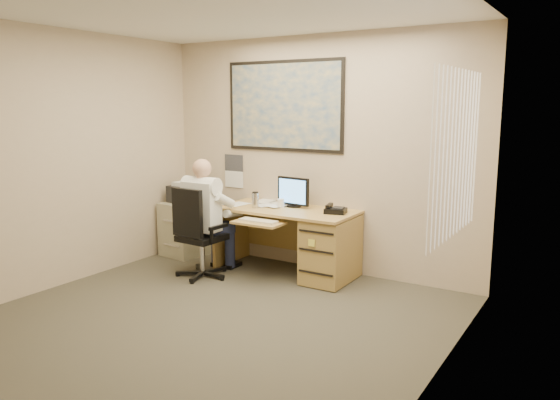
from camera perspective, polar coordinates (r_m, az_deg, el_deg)
The scene contains 8 objects.
room_shell at distance 4.50m, azimuth -9.90°, elevation 2.57°, with size 4.00×4.50×2.70m.
desk at distance 6.12m, azimuth 3.47°, elevation -4.07°, with size 1.60×0.97×1.09m.
world_map at distance 6.52m, azimuth 0.40°, elevation 9.79°, with size 1.56×0.03×1.06m, color #1E4C93.
wall_calendar at distance 6.99m, azimuth -4.84°, elevation 3.03°, with size 0.28×0.01×0.42m, color white.
window_blinds at distance 4.27m, azimuth 18.12°, elevation 4.54°, with size 0.06×1.40×1.30m, color beige, non-canonical shape.
filing_cabinet at distance 7.15m, azimuth -9.68°, elevation -2.41°, with size 0.55×0.64×0.95m.
office_chair at distance 6.19m, azimuth -8.39°, elevation -5.32°, with size 0.64×0.64×1.03m.
person at distance 6.16m, azimuth -8.03°, elevation -1.88°, with size 0.56×0.80×1.33m, color white, non-canonical shape.
Camera 1 is at (2.97, -3.33, 1.91)m, focal length 35.00 mm.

